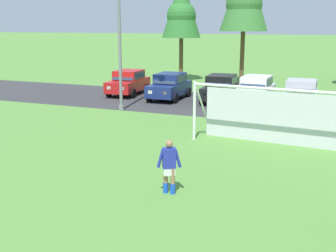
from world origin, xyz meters
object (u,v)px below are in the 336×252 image
(parked_car_slot_left, at_px, (170,86))
(street_lamp, at_px, (122,35))
(soccer_goal, at_px, (284,115))
(player_striker_near, at_px, (169,167))
(parked_car_slot_center_right, at_px, (301,95))
(parked_car_slot_center, at_px, (256,90))
(parked_car_slot_center_left, at_px, (221,88))
(parked_car_slot_far_left, at_px, (128,82))

(parked_car_slot_left, distance_m, street_lamp, 5.85)
(soccer_goal, distance_m, player_striker_near, 7.01)
(player_striker_near, relative_size, street_lamp, 0.20)
(parked_car_slot_center_right, distance_m, street_lamp, 10.92)
(parked_car_slot_center, bearing_deg, street_lamp, -142.01)
(soccer_goal, relative_size, parked_car_slot_center_right, 1.78)
(parked_car_slot_center_left, distance_m, parked_car_slot_center_right, 5.08)
(soccer_goal, distance_m, street_lamp, 10.88)
(soccer_goal, xyz_separation_m, parked_car_slot_center_right, (-0.09, 8.35, -0.42))
(soccer_goal, relative_size, parked_car_slot_far_left, 1.76)
(parked_car_slot_center_right, bearing_deg, parked_car_slot_left, 176.88)
(soccer_goal, height_order, player_striker_near, soccer_goal)
(parked_car_slot_left, distance_m, parked_car_slot_center, 5.67)
(parked_car_slot_far_left, bearing_deg, parked_car_slot_center, -0.65)
(parked_car_slot_far_left, relative_size, parked_car_slot_center, 1.01)
(parked_car_slot_left, height_order, street_lamp, street_lamp)
(parked_car_slot_center, bearing_deg, parked_car_slot_far_left, 179.35)
(parked_car_slot_far_left, bearing_deg, parked_car_slot_left, -11.36)
(soccer_goal, height_order, parked_car_slot_center, soccer_goal)
(parked_car_slot_center_left, bearing_deg, parked_car_slot_left, -174.86)
(parked_car_slot_center, bearing_deg, player_striker_near, -88.35)
(parked_car_slot_far_left, distance_m, street_lamp, 6.76)
(parked_car_slot_far_left, bearing_deg, street_lamp, -65.73)
(parked_car_slot_center, height_order, street_lamp, street_lamp)
(parked_car_slot_left, distance_m, parked_car_slot_center_left, 3.46)
(street_lamp, bearing_deg, player_striker_near, -56.42)
(player_striker_near, distance_m, street_lamp, 13.35)
(parked_car_slot_center_left, xyz_separation_m, parked_car_slot_center, (2.19, 0.28, 0.00))
(soccer_goal, height_order, street_lamp, street_lamp)
(parked_car_slot_left, xyz_separation_m, parked_car_slot_center, (5.64, 0.59, 0.00))
(soccer_goal, relative_size, parked_car_slot_center, 1.78)
(parked_car_slot_center, distance_m, street_lamp, 9.13)
(soccer_goal, bearing_deg, street_lamp, 156.39)
(player_striker_near, distance_m, parked_car_slot_far_left, 18.66)
(player_striker_near, bearing_deg, parked_car_slot_center_right, 80.98)
(soccer_goal, bearing_deg, player_striker_near, -110.52)
(player_striker_near, bearing_deg, parked_car_slot_far_left, 120.68)
(soccer_goal, xyz_separation_m, player_striker_near, (-2.45, -6.55, -0.47))
(player_striker_near, bearing_deg, parked_car_slot_center_left, 99.61)
(parked_car_slot_center_left, height_order, parked_car_slot_center_right, same)
(soccer_goal, bearing_deg, parked_car_slot_center, 107.21)
(soccer_goal, xyz_separation_m, parked_car_slot_left, (-8.55, 8.81, -0.42))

